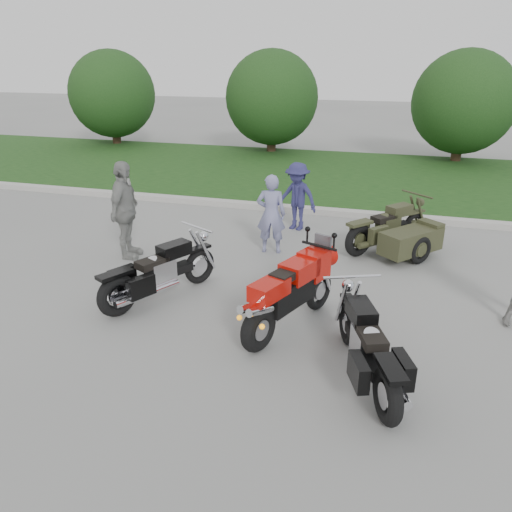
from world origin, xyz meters
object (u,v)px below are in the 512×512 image
(person_stripe, at_px, (271,214))
(person_denim, at_px, (297,197))
(cruiser_sidecar, at_px, (400,236))
(cruiser_left, at_px, (156,275))
(person_back, at_px, (125,211))
(cruiser_right, at_px, (369,351))
(sportbike_red, at_px, (289,292))

(person_stripe, bearing_deg, person_denim, -104.54)
(cruiser_sidecar, bearing_deg, person_denim, -163.51)
(cruiser_left, distance_m, person_denim, 4.44)
(person_denim, height_order, person_back, person_back)
(cruiser_left, bearing_deg, cruiser_right, 7.14)
(person_stripe, bearing_deg, sportbike_red, 102.36)
(sportbike_red, distance_m, cruiser_sidecar, 3.78)
(sportbike_red, distance_m, cruiser_right, 1.57)
(cruiser_right, bearing_deg, person_denim, 88.82)
(cruiser_right, bearing_deg, cruiser_sidecar, 64.91)
(cruiser_left, bearing_deg, person_stripe, 92.21)
(person_denim, bearing_deg, person_stripe, -78.30)
(cruiser_sidecar, distance_m, person_back, 5.43)
(sportbike_red, xyz_separation_m, person_back, (-3.69, 1.90, 0.35))
(sportbike_red, height_order, person_denim, person_denim)
(sportbike_red, height_order, cruiser_left, sportbike_red)
(cruiser_left, distance_m, cruiser_sidecar, 4.91)
(cruiser_sidecar, relative_size, person_stripe, 1.30)
(person_denim, bearing_deg, cruiser_right, -50.38)
(person_stripe, bearing_deg, person_back, 14.64)
(cruiser_sidecar, bearing_deg, sportbike_red, -72.69)
(cruiser_left, bearing_deg, cruiser_sidecar, 67.57)
(cruiser_right, relative_size, person_back, 1.12)
(cruiser_right, bearing_deg, person_back, 128.04)
(person_back, bearing_deg, cruiser_left, -146.15)
(cruiser_sidecar, bearing_deg, cruiser_right, -53.10)
(sportbike_red, xyz_separation_m, person_stripe, (-1.03, 2.95, 0.19))
(cruiser_sidecar, bearing_deg, person_back, -122.56)
(sportbike_red, relative_size, person_back, 1.09)
(person_back, bearing_deg, person_stripe, -76.36)
(cruiser_right, xyz_separation_m, cruiser_sidecar, (0.28, 4.46, -0.03))
(cruiser_sidecar, bearing_deg, person_stripe, -127.70)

